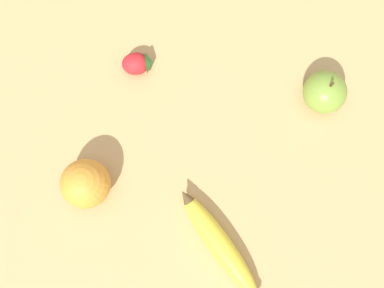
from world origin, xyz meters
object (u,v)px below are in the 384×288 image
(orange, at_px, (86,184))
(apple, at_px, (325,92))
(banana, at_px, (219,243))
(strawberry, at_px, (138,64))

(orange, relative_size, apple, 1.02)
(banana, bearing_deg, apple, -71.61)
(orange, bearing_deg, apple, 55.49)
(apple, bearing_deg, strawberry, -156.09)
(banana, relative_size, strawberry, 3.13)
(orange, distance_m, strawberry, 0.23)
(banana, height_order, orange, orange)
(banana, xyz_separation_m, strawberry, (-0.29, 0.18, 0.00))
(banana, distance_m, apple, 0.31)
(strawberry, xyz_separation_m, apple, (0.30, 0.13, 0.01))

